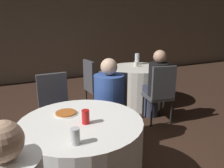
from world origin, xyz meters
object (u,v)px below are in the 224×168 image
object	(u,v)px
chair_far_west	(93,83)
pizza_plate_near	(66,113)
bottle_far	(137,59)
chair_near_northeast	(111,103)
soda_can_red	(86,117)
chair_near_north	(55,105)
chair_far_south	(161,90)
table_far	(138,85)
soda_can_silver	(75,136)
person_black_shirt	(156,86)
table_near	(82,158)
person_blue_shirt	(108,104)

from	to	relation	value
chair_far_west	pizza_plate_near	world-z (taller)	chair_far_west
bottle_far	chair_near_northeast	bearing A→B (deg)	-132.61
chair_near_northeast	soda_can_red	size ratio (longest dim) A/B	7.83
chair_near_northeast	soda_can_red	bearing A→B (deg)	93.52
chair_near_north	soda_can_red	distance (m)	1.06
chair_far_south	soda_can_red	xyz separation A→B (m)	(-1.56, -0.94, 0.24)
table_far	soda_can_silver	size ratio (longest dim) A/B	8.91
table_far	soda_can_silver	bearing A→B (deg)	-131.58
table_far	chair_far_south	distance (m)	0.98
person_black_shirt	soda_can_red	bearing A→B (deg)	-134.16
table_near	pizza_plate_near	size ratio (longest dim) A/B	4.83
person_blue_shirt	soda_can_silver	distance (m)	1.19
chair_near_north	bottle_far	bearing A→B (deg)	-151.87
chair_far_west	person_black_shirt	distance (m)	1.08
chair_far_west	pizza_plate_near	distance (m)	1.79
chair_far_west	soda_can_red	xyz separation A→B (m)	(-0.78, -1.82, 0.24)
pizza_plate_near	soda_can_red	size ratio (longest dim) A/B	1.86
table_far	chair_far_west	distance (m)	0.98
chair_far_west	soda_can_silver	size ratio (longest dim) A/B	7.83
table_far	person_blue_shirt	world-z (taller)	person_blue_shirt
bottle_far	pizza_plate_near	bearing A→B (deg)	-136.56
pizza_plate_near	table_far	bearing A→B (deg)	41.10
table_far	soda_can_red	distance (m)	2.60
chair_near_north	pizza_plate_near	xyz separation A→B (m)	(-0.04, -0.76, 0.19)
table_far	pizza_plate_near	distance (m)	2.47
chair_near_northeast	pizza_plate_near	distance (m)	0.91
bottle_far	chair_near_north	bearing A→B (deg)	-149.97
table_far	chair_near_north	world-z (taller)	chair_near_north
chair_far_south	pizza_plate_near	xyz separation A→B (m)	(-1.66, -0.66, 0.19)
table_near	person_blue_shirt	xyz separation A→B (m)	(0.54, 0.60, 0.23)
table_far	person_blue_shirt	distance (m)	1.74
chair_near_northeast	soda_can_red	distance (m)	1.03
table_near	pizza_plate_near	distance (m)	0.44
person_blue_shirt	pizza_plate_near	xyz separation A→B (m)	(-0.62, -0.39, 0.15)
chair_far_west	soda_can_silver	distance (m)	2.32
chair_near_north	person_black_shirt	bearing A→B (deg)	-179.53
table_near	soda_can_red	size ratio (longest dim) A/B	9.00
person_blue_shirt	soda_can_red	xyz separation A→B (m)	(-0.52, -0.67, 0.20)
pizza_plate_near	bottle_far	distance (m)	2.74
chair_far_west	person_black_shirt	bearing A→B (deg)	44.78
person_blue_shirt	soda_can_red	bearing A→B (deg)	94.17
person_black_shirt	soda_can_red	size ratio (longest dim) A/B	9.63
soda_can_red	chair_near_north	bearing A→B (deg)	93.04
person_black_shirt	table_near	bearing A→B (deg)	-136.19
chair_near_northeast	pizza_plate_near	size ratio (longest dim) A/B	4.21
chair_near_northeast	pizza_plate_near	world-z (taller)	chair_near_northeast
pizza_plate_near	chair_far_west	bearing A→B (deg)	60.34
soda_can_silver	bottle_far	size ratio (longest dim) A/B	0.54
person_blue_shirt	bottle_far	xyz separation A→B (m)	(1.37, 1.49, 0.25)
bottle_far	soda_can_red	bearing A→B (deg)	-131.18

